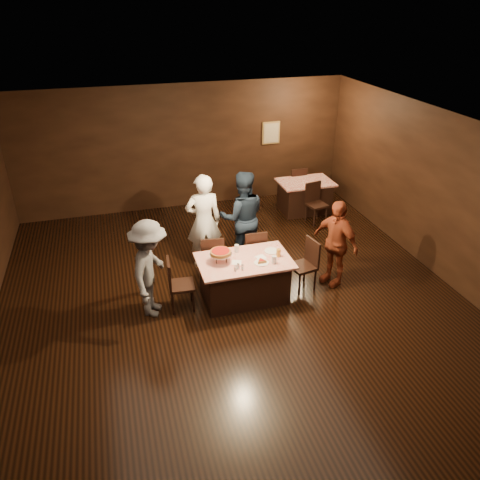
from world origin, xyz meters
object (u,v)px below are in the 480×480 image
glass_back (237,249)px  glass_amber (278,253)px  glass_front_right (274,260)px  chair_end_right (303,265)px  chair_far_left (212,257)px  chair_back_far (296,184)px  diner_grey_knit (150,269)px  diner_white_jacket (204,221)px  back_table (305,196)px  diner_red_shirt (335,243)px  chair_far_right (253,251)px  chair_back_near (317,204)px  diner_navy_hoodie (242,217)px  chair_end_left (181,284)px  pizza_stand (221,252)px  main_table (244,279)px  plate_empty (272,251)px

glass_back → glass_amber: bearing=-28.3°
glass_front_right → chair_end_right: bearing=21.0°
glass_back → chair_far_left: bearing=127.9°
chair_back_far → glass_amber: bearing=62.5°
diner_grey_knit → glass_front_right: bearing=-76.2°
diner_white_jacket → glass_amber: bearing=128.2°
back_table → diner_white_jacket: 3.49m
diner_red_shirt → chair_far_left: bearing=-132.8°
chair_end_right → glass_amber: (-0.50, -0.05, 0.37)m
glass_front_right → glass_amber: size_ratio=1.00×
chair_far_right → chair_back_near: same height
diner_navy_hoodie → diner_grey_knit: diner_navy_hoodie is taller
back_table → chair_end_left: chair_end_left is taller
back_table → chair_far_right: 3.19m
chair_back_near → pizza_stand: (-2.89, -2.41, 0.48)m
diner_white_jacket → glass_front_right: bearing=120.5°
diner_navy_hoodie → diner_red_shirt: size_ratio=1.14×
diner_navy_hoodie → glass_amber: diner_navy_hoodie is taller
chair_far_right → glass_amber: chair_far_right is taller
diner_white_jacket → glass_amber: size_ratio=13.52×
chair_back_near → main_table: bearing=-146.9°
main_table → diner_red_shirt: size_ratio=0.97×
chair_end_right → main_table: bearing=-101.0°
plate_empty → glass_back: size_ratio=1.79×
diner_grey_knit → glass_back: bearing=-58.3°
chair_far_left → glass_amber: bearing=148.4°
back_table → chair_back_near: (0.00, -0.70, 0.09)m
back_table → diner_red_shirt: 3.24m
diner_navy_hoodie → diner_red_shirt: bearing=145.1°
diner_white_jacket → pizza_stand: diner_white_jacket is taller
chair_back_near → glass_back: 3.36m
diner_grey_knit → diner_navy_hoodie: bearing=-35.1°
chair_far_left → diner_white_jacket: (-0.02, 0.56, 0.47)m
main_table → diner_grey_knit: diner_grey_knit is taller
chair_end_right → pizza_stand: (-1.50, 0.05, 0.48)m
chair_end_left → glass_amber: chair_end_left is taller
main_table → diner_grey_knit: bearing=179.4°
chair_end_right → diner_red_shirt: (0.62, 0.04, 0.35)m
diner_white_jacket → glass_front_right: (0.87, -1.56, -0.11)m
main_table → glass_amber: (0.60, -0.05, 0.46)m
chair_back_far → chair_back_near: bearing=88.8°
main_table → chair_far_left: (-0.40, 0.75, 0.09)m
back_table → plate_empty: 3.61m
back_table → chair_back_far: 0.61m
diner_navy_hoodie → plate_empty: size_ratio=7.51×
main_table → chair_far_left: size_ratio=1.68×
pizza_stand → chair_back_far: bearing=52.1°
diner_grey_knit → plate_empty: 2.14m
back_table → pizza_stand: size_ratio=3.42×
chair_end_right → glass_front_right: chair_end_right is taller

